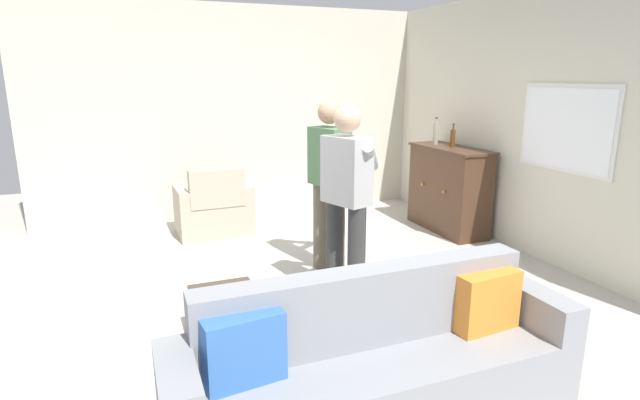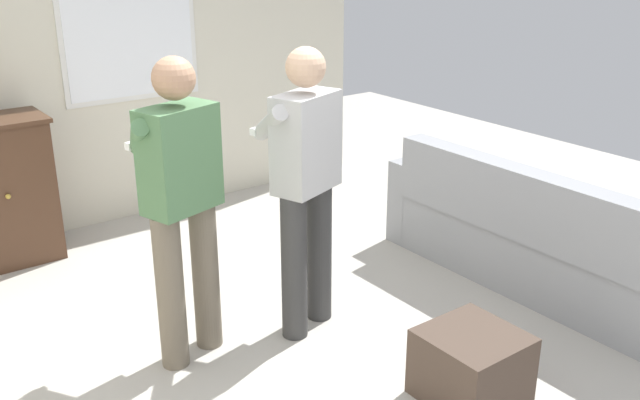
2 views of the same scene
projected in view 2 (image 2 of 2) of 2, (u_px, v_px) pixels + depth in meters
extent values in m
plane|color=#B2ADA3|center=(265.00, 370.00, 3.89)|extent=(10.40, 10.40, 0.00)
cube|color=beige|center=(70.00, 51.00, 5.39)|extent=(5.20, 0.12, 2.80)
cube|color=silver|center=(131.00, 47.00, 5.60)|extent=(1.12, 0.02, 0.85)
cube|color=white|center=(131.00, 47.00, 5.59)|extent=(1.04, 0.03, 0.77)
cube|color=gray|center=(532.00, 256.00, 4.77)|extent=(0.55, 1.97, 0.42)
cube|color=gray|center=(519.00, 202.00, 4.50)|extent=(0.18, 1.97, 0.44)
cube|color=gray|center=(421.00, 197.00, 5.53)|extent=(0.55, 0.18, 0.64)
cube|color=orange|center=(448.00, 175.00, 5.14)|extent=(0.17, 0.41, 0.36)
cube|color=#386BB7|center=(637.00, 241.00, 4.04)|extent=(0.19, 0.41, 0.36)
sphere|color=#B79338|center=(8.00, 196.00, 4.83)|extent=(0.04, 0.04, 0.04)
cube|color=#47382D|center=(471.00, 366.00, 3.60)|extent=(0.46, 0.46, 0.37)
cylinder|color=#6B6051|center=(171.00, 293.00, 3.80)|extent=(0.15, 0.15, 0.88)
cylinder|color=#6B6051|center=(206.00, 275.00, 3.99)|extent=(0.15, 0.15, 0.88)
cube|color=#4C754C|center=(179.00, 159.00, 3.64)|extent=(0.45, 0.32, 0.55)
sphere|color=tan|center=(174.00, 78.00, 3.50)|extent=(0.22, 0.22, 0.22)
cylinder|color=#4C754C|center=(139.00, 138.00, 3.61)|extent=(0.23, 0.44, 0.29)
cylinder|color=#4C754C|center=(173.00, 129.00, 3.78)|extent=(0.40, 0.34, 0.29)
cube|color=white|center=(138.00, 144.00, 3.81)|extent=(0.16, 0.08, 0.04)
cylinder|color=#383838|center=(294.00, 268.00, 4.08)|extent=(0.15, 0.15, 0.88)
cylinder|color=#383838|center=(319.00, 252.00, 4.28)|extent=(0.15, 0.15, 0.88)
cube|color=#B7B7B7|center=(306.00, 142.00, 3.93)|extent=(0.45, 0.34, 0.55)
sphere|color=#D8AD8C|center=(306.00, 67.00, 3.79)|extent=(0.22, 0.22, 0.22)
cylinder|color=#B7B7B7|center=(270.00, 123.00, 3.89)|extent=(0.21, 0.44, 0.29)
cylinder|color=#B7B7B7|center=(295.00, 115.00, 4.07)|extent=(0.41, 0.32, 0.29)
cube|color=white|center=(260.00, 130.00, 4.09)|extent=(0.15, 0.09, 0.04)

